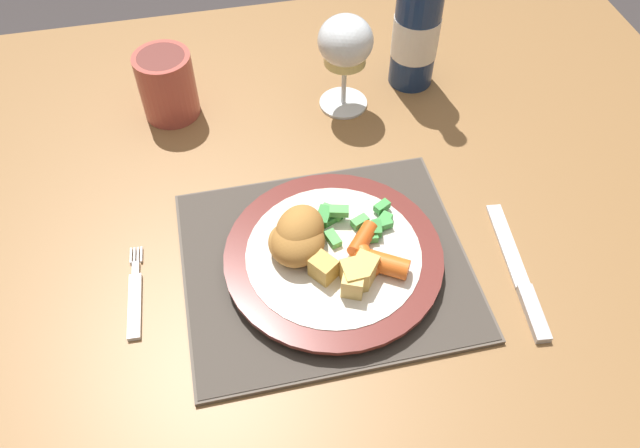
{
  "coord_description": "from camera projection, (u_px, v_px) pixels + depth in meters",
  "views": [
    {
      "loc": [
        -0.05,
        -0.53,
        1.33
      ],
      "look_at": [
        0.05,
        -0.09,
        0.78
      ],
      "focal_mm": 35.0,
      "sensor_mm": 36.0,
      "label": 1
    }
  ],
  "objects": [
    {
      "name": "bottle",
      "position": [
        418.0,
        20.0,
        0.87
      ],
      "size": [
        0.07,
        0.07,
        0.28
      ],
      "color": "navy",
      "rests_on": "dining_table"
    },
    {
      "name": "glazed_carrots",
      "position": [
        375.0,
        256.0,
        0.69
      ],
      "size": [
        0.06,
        0.09,
        0.02
      ],
      "color": "orange",
      "rests_on": "dinner_plate"
    },
    {
      "name": "placemat",
      "position": [
        325.0,
        263.0,
        0.72
      ],
      "size": [
        0.33,
        0.28,
        0.01
      ],
      "color": "brown",
      "rests_on": "dining_table"
    },
    {
      "name": "fork",
      "position": [
        135.0,
        298.0,
        0.69
      ],
      "size": [
        0.02,
        0.12,
        0.01
      ],
      "color": "silver",
      "rests_on": "dining_table"
    },
    {
      "name": "roast_potatoes",
      "position": [
        350.0,
        274.0,
        0.67
      ],
      "size": [
        0.08,
        0.06,
        0.03
      ],
      "color": "#DBB256",
      "rests_on": "dinner_plate"
    },
    {
      "name": "dining_table",
      "position": [
        274.0,
        239.0,
        0.87
      ],
      "size": [
        1.3,
        0.88,
        0.74
      ],
      "color": "olive",
      "rests_on": "ground"
    },
    {
      "name": "drinking_cup",
      "position": [
        167.0,
        84.0,
        0.86
      ],
      "size": [
        0.08,
        0.08,
        0.1
      ],
      "color": "#B24C42",
      "rests_on": "dining_table"
    },
    {
      "name": "ground_plane",
      "position": [
        291.0,
        420.0,
        1.37
      ],
      "size": [
        6.0,
        6.0,
        0.0
      ],
      "primitive_type": "plane",
      "color": "#383333"
    },
    {
      "name": "table_knife",
      "position": [
        521.0,
        281.0,
        0.71
      ],
      "size": [
        0.04,
        0.19,
        0.01
      ],
      "color": "silver",
      "rests_on": "dining_table"
    },
    {
      "name": "green_beans_pile",
      "position": [
        352.0,
        220.0,
        0.73
      ],
      "size": [
        0.1,
        0.07,
        0.02
      ],
      "color": "green",
      "rests_on": "dinner_plate"
    },
    {
      "name": "dinner_plate",
      "position": [
        333.0,
        257.0,
        0.71
      ],
      "size": [
        0.25,
        0.25,
        0.02
      ],
      "color": "silver",
      "rests_on": "placemat"
    },
    {
      "name": "wine_glass",
      "position": [
        345.0,
        46.0,
        0.83
      ],
      "size": [
        0.08,
        0.08,
        0.14
      ],
      "color": "silver",
      "rests_on": "dining_table"
    },
    {
      "name": "breaded_croquettes",
      "position": [
        297.0,
        238.0,
        0.69
      ],
      "size": [
        0.09,
        0.1,
        0.05
      ],
      "color": "#A87033",
      "rests_on": "dinner_plate"
    }
  ]
}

